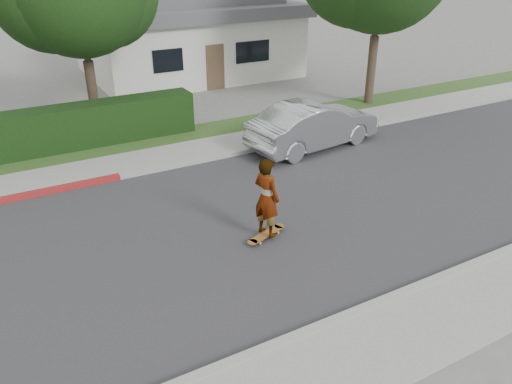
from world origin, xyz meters
TOP-DOWN VIEW (x-y plane):
  - ground at (0.00, 0.00)m, footprint 120.00×120.00m
  - road at (0.00, 0.00)m, footprint 60.00×8.00m
  - curb_near at (0.00, -4.10)m, footprint 60.00×0.20m
  - curb_far at (0.00, 4.10)m, footprint 60.00×0.20m
  - sidewalk_far at (0.00, 5.00)m, footprint 60.00×1.60m
  - planting_strip at (0.00, 6.60)m, footprint 60.00×1.60m
  - house at (8.00, 16.00)m, footprint 10.60×8.60m
  - skateboard at (3.14, -0.88)m, footprint 1.22×0.62m
  - skateboarder at (3.14, -0.88)m, footprint 0.65×0.80m
  - car_silver at (7.51, 3.50)m, footprint 4.91×2.24m

SIDE VIEW (x-z plane):
  - ground at x=0.00m, z-range 0.00..0.00m
  - road at x=0.00m, z-range 0.00..0.01m
  - planting_strip at x=0.00m, z-range 0.00..0.10m
  - sidewalk_far at x=0.00m, z-range 0.00..0.12m
  - curb_near at x=0.00m, z-range 0.00..0.15m
  - curb_far at x=0.00m, z-range 0.00..0.15m
  - skateboard at x=3.14m, z-range 0.05..0.16m
  - car_silver at x=7.51m, z-range 0.00..1.56m
  - skateboarder at x=3.14m, z-range 0.12..2.03m
  - house at x=8.00m, z-range -0.05..4.25m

